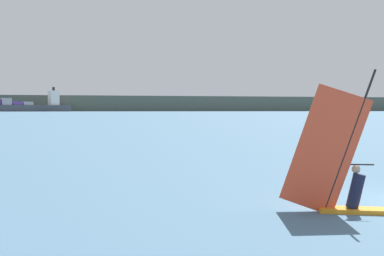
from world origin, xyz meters
The scene contains 3 objects.
windsurfer centered at (-2.54, -1.15, 0.93)m, with size 3.60×1.07×3.87m.
cargo_ship centered at (-250.14, 701.69, 8.46)m, with size 190.80×119.17×39.06m.
distant_headland centered at (-56.31, 1027.22, 13.50)m, with size 1229.01×475.58×27.00m, color #4C564C.
Camera 1 is at (-7.33, -12.93, 2.71)m, focal length 43.16 mm.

